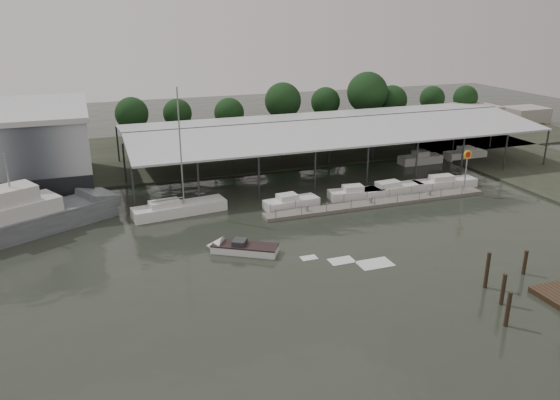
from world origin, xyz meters
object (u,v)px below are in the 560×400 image
object	(u,v)px
speedboat_underway	(239,248)
shell_fuel_sign	(467,163)
grey_trawler	(28,218)
white_sailboat	(178,209)

from	to	relation	value
speedboat_underway	shell_fuel_sign	bearing A→B (deg)	-135.42
grey_trawler	white_sailboat	bearing A→B (deg)	-26.43
shell_fuel_sign	speedboat_underway	distance (m)	31.91
speedboat_underway	grey_trawler	bearing A→B (deg)	-0.66
grey_trawler	shell_fuel_sign	bearing A→B (deg)	-32.51
grey_trawler	speedboat_underway	size ratio (longest dim) A/B	1.17
grey_trawler	white_sailboat	size ratio (longest dim) A/B	1.32
white_sailboat	grey_trawler	bearing A→B (deg)	173.53
shell_fuel_sign	white_sailboat	distance (m)	35.00
white_sailboat	shell_fuel_sign	bearing A→B (deg)	-15.20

